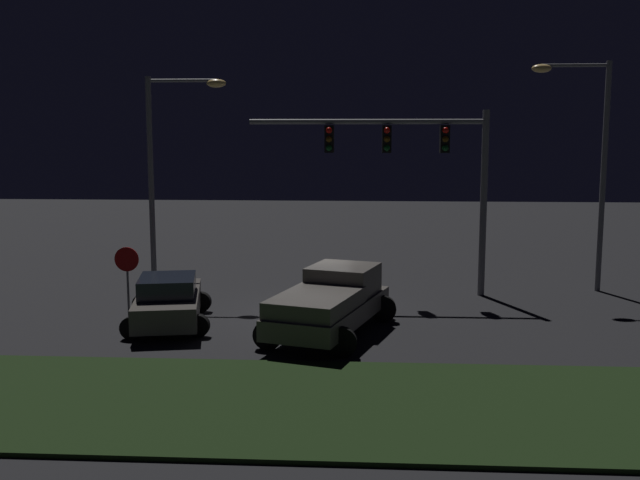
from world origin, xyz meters
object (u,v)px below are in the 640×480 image
object	(u,v)px
pickup_truck	(332,299)
street_lamp_left	(167,155)
car_sedan	(168,301)
traffic_signal_gantry	(414,156)
street_lamp_right	(589,148)
stop_sign	(127,268)

from	to	relation	value
pickup_truck	street_lamp_left	distance (m)	9.31
car_sedan	traffic_signal_gantry	size ratio (longest dim) A/B	0.56
traffic_signal_gantry	street_lamp_right	size ratio (longest dim) A/B	1.01
car_sedan	street_lamp_right	world-z (taller)	street_lamp_right
traffic_signal_gantry	stop_sign	world-z (taller)	traffic_signal_gantry
street_lamp_right	traffic_signal_gantry	bearing A→B (deg)	-170.73
car_sedan	street_lamp_left	world-z (taller)	street_lamp_left
traffic_signal_gantry	pickup_truck	bearing A→B (deg)	-116.15
street_lamp_left	street_lamp_right	bearing A→B (deg)	2.42
street_lamp_right	car_sedan	bearing A→B (deg)	-157.33
stop_sign	traffic_signal_gantry	bearing A→B (deg)	23.67
car_sedan	pickup_truck	bearing A→B (deg)	-108.15
pickup_truck	car_sedan	xyz separation A→B (m)	(-4.91, 0.61, -0.26)
pickup_truck	traffic_signal_gantry	world-z (taller)	traffic_signal_gantry
street_lamp_left	stop_sign	world-z (taller)	street_lamp_left
traffic_signal_gantry	stop_sign	distance (m)	10.39
street_lamp_left	car_sedan	bearing A→B (deg)	-75.85
street_lamp_right	stop_sign	world-z (taller)	street_lamp_right
traffic_signal_gantry	street_lamp_left	bearing A→B (deg)	177.51
car_sedan	traffic_signal_gantry	xyz separation A→B (m)	(7.53, 4.74, 4.16)
pickup_truck	stop_sign	size ratio (longest dim) A/B	2.58
pickup_truck	street_lamp_left	bearing A→B (deg)	64.49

